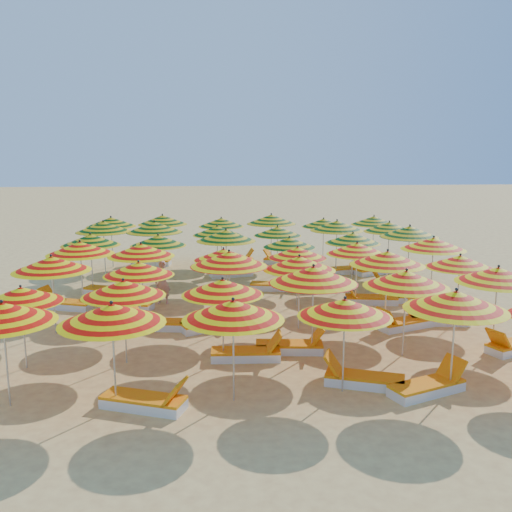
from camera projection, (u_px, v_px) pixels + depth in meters
name	position (u px, v px, depth m)	size (l,w,h in m)	color
ground	(257.00, 306.00, 18.77)	(120.00, 120.00, 0.00)	#F4C86C
umbrella_0	(2.00, 313.00, 11.20)	(2.47, 2.47, 2.22)	silver
umbrella_1	(112.00, 314.00, 11.10)	(2.19, 2.19, 2.23)	silver
umbrella_2	(233.00, 310.00, 11.44)	(2.46, 2.46, 2.21)	silver
umbrella_3	(345.00, 308.00, 11.89)	(2.22, 2.22, 2.12)	silver
umbrella_4	(456.00, 301.00, 11.86)	(2.65, 2.65, 2.29)	silver
umbrella_6	(21.00, 295.00, 13.21)	(2.30, 2.30, 2.03)	silver
umbrella_7	(123.00, 288.00, 13.50)	(2.28, 2.28, 2.12)	silver
umbrella_8	(223.00, 287.00, 13.65)	(2.28, 2.28, 2.11)	silver
umbrella_9	(313.00, 275.00, 14.02)	(2.93, 2.93, 2.35)	silver
umbrella_10	(406.00, 279.00, 14.00)	(2.35, 2.35, 2.25)	silver
umbrella_11	(498.00, 275.00, 14.41)	(2.79, 2.79, 2.25)	silver
umbrella_12	(51.00, 264.00, 15.69)	(2.31, 2.31, 2.27)	silver
umbrella_13	(139.00, 269.00, 15.81)	(2.39, 2.39, 2.09)	silver
umbrella_14	(229.00, 259.00, 16.03)	(2.68, 2.68, 2.34)	silver
umbrella_15	(299.00, 263.00, 16.12)	(2.68, 2.68, 2.19)	silver
umbrella_16	(387.00, 258.00, 16.32)	(2.69, 2.69, 2.31)	silver
umbrella_17	(460.00, 262.00, 16.66)	(2.10, 2.10, 2.12)	silver
umbrella_18	(80.00, 248.00, 18.12)	(2.16, 2.16, 2.28)	silver
umbrella_19	(141.00, 250.00, 17.96)	(2.55, 2.55, 2.24)	silver
umbrella_20	(224.00, 255.00, 18.23)	(2.43, 2.43, 2.03)	silver
umbrella_21	(298.00, 253.00, 18.57)	(2.47, 2.47, 2.02)	silver
umbrella_22	(357.00, 249.00, 18.73)	(2.47, 2.47, 2.14)	silver
umbrella_23	(434.00, 244.00, 18.97)	(2.83, 2.83, 2.28)	silver
umbrella_24	(90.00, 240.00, 20.09)	(2.23, 2.23, 2.21)	silver
umbrella_25	(158.00, 241.00, 20.39)	(2.62, 2.62, 2.13)	silver
umbrella_26	(226.00, 236.00, 20.60)	(2.62, 2.62, 2.30)	silver
umbrella_27	(289.00, 242.00, 20.62)	(2.34, 2.34, 2.02)	silver
umbrella_28	(353.00, 238.00, 20.81)	(2.62, 2.62, 2.15)	silver
umbrella_29	(410.00, 232.00, 21.22)	(2.89, 2.89, 2.35)	silver
umbrella_30	(103.00, 227.00, 22.69)	(2.68, 2.68, 2.32)	silver
umbrella_31	(154.00, 227.00, 22.48)	(2.28, 2.28, 2.34)	silver
umbrella_32	(217.00, 231.00, 23.01)	(2.37, 2.37, 2.10)	silver
umbrella_33	(278.00, 231.00, 23.12)	(2.13, 2.13, 2.06)	silver
umbrella_34	(337.00, 226.00, 23.12)	(2.67, 2.67, 2.31)	silver
umbrella_35	(389.00, 227.00, 23.21)	(2.29, 2.29, 2.24)	silver
umbrella_36	(111.00, 222.00, 24.58)	(2.25, 2.25, 2.26)	silver
umbrella_37	(162.00, 220.00, 25.07)	(2.79, 2.79, 2.29)	silver
umbrella_38	(221.00, 222.00, 25.26)	(2.61, 2.61, 2.14)	silver
umbrella_39	(271.00, 219.00, 25.11)	(2.66, 2.66, 2.32)	silver
umbrella_40	(324.00, 223.00, 25.58)	(2.47, 2.47, 2.07)	silver
umbrella_41	(374.00, 220.00, 25.63)	(2.49, 2.49, 2.18)	silver
lounger_0	(146.00, 401.00, 11.41)	(1.83, 1.16, 0.69)	white
lounger_1	(362.00, 379.00, 12.51)	(1.83, 1.14, 0.69)	white
lounger_2	(428.00, 387.00, 12.12)	(1.82, 1.20, 0.69)	white
lounger_4	(248.00, 354.00, 14.05)	(1.75, 0.65, 0.69)	white
lounger_5	(291.00, 347.00, 14.55)	(1.78, 0.74, 0.69)	white
lounger_7	(160.00, 324.00, 16.42)	(1.80, 0.83, 0.69)	white
lounger_8	(212.00, 324.00, 16.37)	(1.82, 1.21, 0.69)	white
lounger_9	(404.00, 323.00, 16.47)	(1.82, 1.18, 0.69)	white
lounger_10	(437.00, 319.00, 16.90)	(1.80, 0.81, 0.69)	white
lounger_11	(65.00, 304.00, 18.52)	(1.83, 1.10, 0.69)	white
lounger_12	(128.00, 305.00, 18.42)	(1.83, 1.06, 0.69)	white
lounger_13	(370.00, 299.00, 19.11)	(1.80, 0.83, 0.69)	white
lounger_14	(414.00, 298.00, 19.20)	(1.83, 1.05, 0.69)	white
lounger_15	(109.00, 291.00, 20.22)	(1.82, 1.18, 0.69)	white
lounger_16	(275.00, 286.00, 20.93)	(1.82, 0.93, 0.69)	white
lounger_17	(394.00, 283.00, 21.33)	(1.75, 0.64, 0.69)	white
lounger_18	(230.00, 273.00, 23.12)	(1.82, 0.98, 0.69)	white
lounger_19	(349.00, 269.00, 23.74)	(1.82, 0.96, 0.69)	white
lounger_20	(373.00, 270.00, 23.54)	(1.82, 1.25, 0.69)	white
lounger_21	(150.00, 262.00, 25.33)	(1.80, 0.85, 0.69)	white
lounger_22	(235.00, 261.00, 25.57)	(1.77, 0.70, 0.69)	white
lounger_23	(282.00, 261.00, 25.55)	(1.83, 1.16, 0.69)	white
beachgoer_a	(163.00, 282.00, 18.98)	(0.53, 0.35, 1.46)	tan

